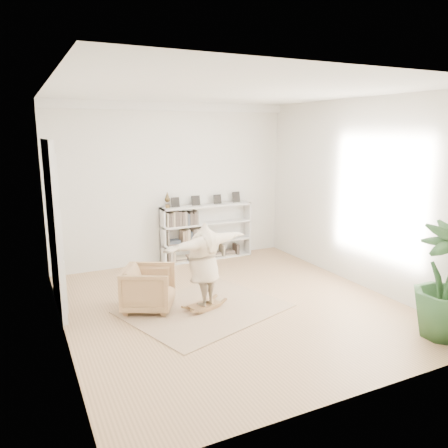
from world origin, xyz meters
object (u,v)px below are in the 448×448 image
Objects in this scene: person at (204,262)px; houseplant at (448,281)px; rocker_board at (204,305)px; armchair at (149,288)px; bookshelf at (206,233)px.

person is 1.02× the size of houseplant.
person is (0.00, 0.00, 0.77)m from rocker_board.
armchair is 0.99m from rocker_board.
armchair is (-2.09, -2.36, -0.26)m from bookshelf.
bookshelf is 3.56× the size of rocker_board.
armchair is 0.49× the size of houseplant.
bookshelf is 5.44m from houseplant.
rocker_board is (0.84, -0.42, -0.30)m from armchair.
armchair is at bearing 135.50° from rocker_board.
rocker_board is 0.77m from person.
houseplant is (2.80, -2.44, 0.01)m from person.
bookshelf is at bearing -14.18° from armchair.
houseplant is (2.80, -2.44, 0.78)m from rocker_board.
houseplant is (1.56, -5.21, 0.22)m from bookshelf.
person is (-1.25, -2.77, 0.21)m from bookshelf.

